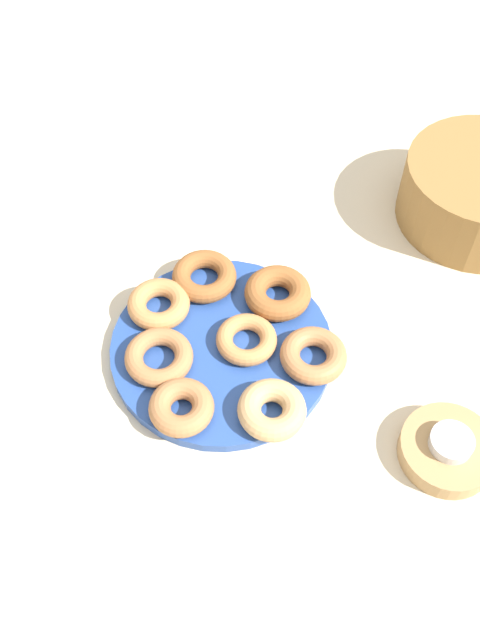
{
  "coord_description": "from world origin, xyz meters",
  "views": [
    {
      "loc": [
        0.43,
        -0.29,
        0.78
      ],
      "look_at": [
        0.0,
        0.03,
        0.05
      ],
      "focal_mm": 39.69,
      "sensor_mm": 36.0,
      "label": 1
    }
  ],
  "objects": [
    {
      "name": "basket",
      "position": [
        0.03,
        0.45,
        0.05
      ],
      "size": [
        0.31,
        0.31,
        0.1
      ],
      "primitive_type": "cylinder",
      "rotation": [
        0.0,
        0.0,
        2.0
      ],
      "color": "olive",
      "rests_on": "ground_plane"
    },
    {
      "name": "donut_6",
      "position": [
        0.12,
        -0.01,
        0.03
      ],
      "size": [
        0.11,
        0.11,
        0.03
      ],
      "primitive_type": "torus",
      "rotation": [
        0.0,
        0.0,
        5.09
      ],
      "color": "tan",
      "rests_on": "donut_plate"
    },
    {
      "name": "donut_2",
      "position": [
        -0.03,
        -0.08,
        0.03
      ],
      "size": [
        0.12,
        0.12,
        0.02
      ],
      "primitive_type": "torus",
      "rotation": [
        0.0,
        0.0,
        3.92
      ],
      "color": "#B27547",
      "rests_on": "donut_plate"
    },
    {
      "name": "donut_7",
      "position": [
        0.05,
        -0.1,
        0.03
      ],
      "size": [
        0.11,
        0.11,
        0.03
      ],
      "primitive_type": "torus",
      "rotation": [
        0.0,
        0.0,
        0.62
      ],
      "color": "#B27547",
      "rests_on": "donut_plate"
    },
    {
      "name": "candle_holder",
      "position": [
        0.28,
        0.13,
        0.01
      ],
      "size": [
        0.11,
        0.11,
        0.03
      ],
      "primitive_type": "cylinder",
      "color": "tan",
      "rests_on": "ground_plane"
    },
    {
      "name": "donut_plate",
      "position": [
        0.0,
        0.0,
        0.01
      ],
      "size": [
        0.29,
        0.29,
        0.02
      ],
      "primitive_type": "cylinder",
      "color": "#284C9E",
      "rests_on": "ground_plane"
    },
    {
      "name": "donut_3",
      "position": [
        -0.1,
        -0.03,
        0.03
      ],
      "size": [
        0.1,
        0.1,
        0.03
      ],
      "primitive_type": "torus",
      "rotation": [
        0.0,
        0.0,
        3.45
      ],
      "color": "#C6844C",
      "rests_on": "donut_plate"
    },
    {
      "name": "ground_plane",
      "position": [
        0.0,
        0.0,
        0.0
      ],
      "size": [
        2.4,
        2.4,
        0.0
      ],
      "primitive_type": "plane",
      "color": "beige"
    },
    {
      "name": "donut_4",
      "position": [
        0.02,
        0.03,
        0.03
      ],
      "size": [
        0.11,
        0.11,
        0.02
      ],
      "primitive_type": "torus",
      "rotation": [
        0.0,
        0.0,
        0.51
      ],
      "color": "#C6844C",
      "rests_on": "donut_plate"
    },
    {
      "name": "donut_0",
      "position": [
        -0.1,
        0.04,
        0.03
      ],
      "size": [
        0.11,
        0.11,
        0.03
      ],
      "primitive_type": "torus",
      "rotation": [
        0.0,
        0.0,
        4.44
      ],
      "color": "#995B2D",
      "rests_on": "donut_plate"
    },
    {
      "name": "donut_5",
      "position": [
        -0.01,
        0.1,
        0.03
      ],
      "size": [
        0.13,
        0.13,
        0.03
      ],
      "primitive_type": "torus",
      "rotation": [
        0.0,
        0.0,
        2.4
      ],
      "color": "#995B2D",
      "rests_on": "donut_plate"
    },
    {
      "name": "tealight",
      "position": [
        0.28,
        0.13,
        0.03
      ],
      "size": [
        0.05,
        0.05,
        0.01
      ],
      "primitive_type": "cylinder",
      "color": "silver",
      "rests_on": "candle_holder"
    },
    {
      "name": "donut_1",
      "position": [
        0.09,
        0.08,
        0.03
      ],
      "size": [
        0.09,
        0.09,
        0.03
      ],
      "primitive_type": "torus",
      "rotation": [
        0.0,
        0.0,
        4.63
      ],
      "color": "#B27547",
      "rests_on": "donut_plate"
    }
  ]
}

